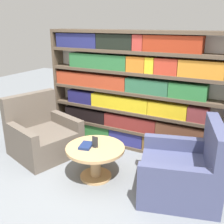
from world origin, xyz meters
TOP-DOWN VIEW (x-y plane):
  - ground_plane at (0.00, 0.00)m, footprint 14.00×14.00m
  - bookshelf at (-0.03, 1.41)m, footprint 2.96×0.30m
  - armchair_left at (-1.15, 0.51)m, footprint 1.13×1.13m
  - armchair_right at (1.09, 0.51)m, footprint 1.12×1.12m
  - coffee_table at (-0.03, 0.30)m, footprint 0.78×0.78m
  - table_sign at (-0.03, 0.30)m, footprint 0.08×0.06m
  - stray_book at (-0.14, 0.25)m, footprint 0.20×0.26m

SIDE VIEW (x-z plane):
  - ground_plane at x=0.00m, z-range 0.00..0.00m
  - armchair_left at x=-1.15m, z-range -0.17..0.76m
  - armchair_right at x=1.09m, z-range -0.17..0.76m
  - coffee_table at x=-0.03m, z-range 0.10..0.55m
  - stray_book at x=-0.14m, z-range 0.46..0.49m
  - table_sign at x=-0.03m, z-range 0.44..0.59m
  - bookshelf at x=-0.03m, z-range -0.01..1.90m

